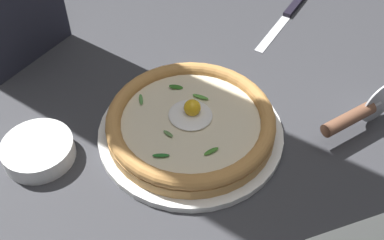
{
  "coord_description": "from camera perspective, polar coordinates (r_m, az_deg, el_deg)",
  "views": [
    {
      "loc": [
        0.29,
        -0.42,
        0.57
      ],
      "look_at": [
        0.01,
        0.0,
        0.03
      ],
      "focal_mm": 43.64,
      "sensor_mm": 36.0,
      "label": 1
    }
  ],
  "objects": [
    {
      "name": "side_bowl",
      "position": [
        0.76,
        -18.25,
        -3.57
      ],
      "size": [
        0.11,
        0.11,
        0.03
      ],
      "primitive_type": "cylinder",
      "color": "white",
      "rests_on": "ground"
    },
    {
      "name": "pizza",
      "position": [
        0.74,
        -0.0,
        -0.08
      ],
      "size": [
        0.27,
        0.27,
        0.05
      ],
      "color": "tan",
      "rests_on": "pizza_plate"
    },
    {
      "name": "pizza_plate",
      "position": [
        0.76,
        0.0,
        -1.36
      ],
      "size": [
        0.3,
        0.3,
        0.01
      ],
      "primitive_type": "cylinder",
      "color": "white",
      "rests_on": "ground"
    },
    {
      "name": "pizza_cutter",
      "position": [
        0.78,
        19.59,
        0.68
      ],
      "size": [
        0.08,
        0.15,
        0.08
      ],
      "color": "silver",
      "rests_on": "ground"
    },
    {
      "name": "ground_plane",
      "position": [
        0.77,
        -0.48,
        -2.41
      ],
      "size": [
        2.4,
        2.4,
        0.03
      ],
      "primitive_type": "cube",
      "color": "#36363B",
      "rests_on": "ground"
    },
    {
      "name": "table_knife",
      "position": [
        1.04,
        11.66,
        12.6
      ],
      "size": [
        0.03,
        0.23,
        0.01
      ],
      "color": "silver",
      "rests_on": "ground"
    }
  ]
}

